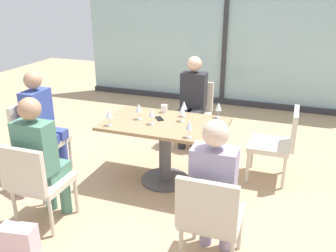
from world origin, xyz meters
TOP-DOWN VIEW (x-y plane):
  - ground_plane at (0.00, 0.00)m, footprint 12.00×12.00m
  - window_wall_backdrop at (0.00, 3.20)m, footprint 5.52×0.10m
  - dining_table_main at (0.00, 0.00)m, footprint 1.35×0.82m
  - chair_front_right at (0.81, -1.20)m, footprint 0.46×0.50m
  - chair_side_end at (-1.50, -0.31)m, footprint 0.50×0.46m
  - chair_front_left at (-0.81, -1.20)m, footprint 0.46×0.50m
  - chair_near_window at (0.00, 1.20)m, footprint 0.46×0.51m
  - chair_far_right at (1.20, 0.47)m, footprint 0.50×0.46m
  - person_front_right at (0.81, -1.09)m, footprint 0.34×0.39m
  - person_side_end at (-1.39, -0.31)m, footprint 0.39×0.34m
  - person_front_left at (-0.81, -1.09)m, footprint 0.34×0.39m
  - person_near_window at (-0.00, 1.09)m, footprint 0.34×0.39m
  - wine_glass_0 at (-0.53, -0.29)m, footprint 0.07×0.07m
  - wine_glass_1 at (0.37, -0.32)m, footprint 0.07×0.07m
  - wine_glass_2 at (0.14, 0.26)m, footprint 0.07×0.07m
  - wine_glass_3 at (-0.31, -0.00)m, footprint 0.07×0.07m
  - wine_glass_4 at (0.17, 0.10)m, footprint 0.07×0.07m
  - wine_glass_5 at (0.52, 0.35)m, footprint 0.07×0.07m
  - wine_glass_6 at (-0.12, -0.10)m, footprint 0.07×0.07m
  - coffee_cup at (-0.13, 0.32)m, footprint 0.08×0.08m
  - cell_phone_on_table at (-0.10, 0.08)m, footprint 0.14×0.16m
  - handbag_1 at (-1.41, -0.77)m, footprint 0.33×0.24m
  - handbag_2 at (-0.72, -1.60)m, footprint 0.32×0.21m

SIDE VIEW (x-z plane):
  - ground_plane at x=0.00m, z-range 0.00..0.00m
  - handbag_1 at x=-1.41m, z-range 0.00..0.28m
  - handbag_2 at x=-0.72m, z-range 0.00..0.28m
  - chair_front_right at x=0.81m, z-range 0.06..0.93m
  - chair_side_end at x=-1.50m, z-range 0.06..0.93m
  - chair_front_left at x=-0.81m, z-range 0.06..0.93m
  - chair_near_window at x=0.00m, z-range 0.06..0.93m
  - chair_far_right at x=1.20m, z-range 0.06..0.93m
  - dining_table_main at x=0.00m, z-range 0.18..0.91m
  - person_front_right at x=0.81m, z-range 0.07..1.33m
  - person_side_end at x=-1.39m, z-range 0.07..1.33m
  - person_front_left at x=-0.81m, z-range 0.07..1.33m
  - person_near_window at x=0.00m, z-range 0.07..1.33m
  - cell_phone_on_table at x=-0.10m, z-range 0.73..0.74m
  - coffee_cup at x=-0.13m, z-range 0.73..0.82m
  - wine_glass_0 at x=-0.53m, z-range 0.77..0.95m
  - wine_glass_1 at x=0.37m, z-range 0.77..0.95m
  - wine_glass_2 at x=0.14m, z-range 0.77..0.95m
  - wine_glass_3 at x=-0.31m, z-range 0.77..0.95m
  - wine_glass_4 at x=0.17m, z-range 0.77..0.95m
  - wine_glass_5 at x=0.52m, z-range 0.77..0.95m
  - wine_glass_6 at x=-0.12m, z-range 0.77..0.95m
  - window_wall_backdrop at x=0.00m, z-range -0.14..2.56m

